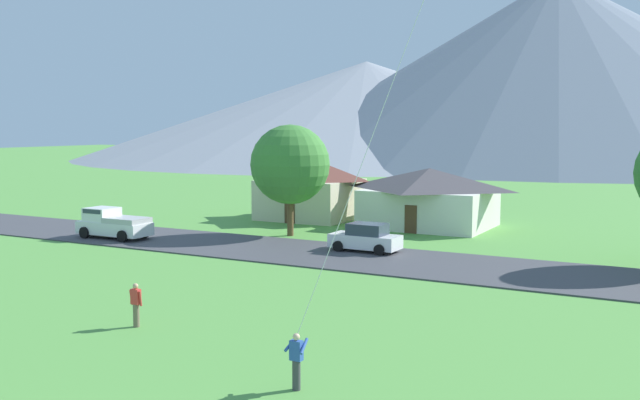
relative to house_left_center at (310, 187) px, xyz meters
The scene contains 9 objects.
road_strip 22.13m from the house_left_center, 39.84° to the right, with size 160.00×7.89×0.08m, color #424247.
mountain_east_ridge 115.16m from the house_left_center, 91.06° to the left, with size 134.46×134.46×39.82m, color slate.
mountain_far_west_ridge 115.98m from the house_left_center, 112.53° to the left, with size 135.36×135.36×22.67m, color #8E939E.
house_left_center is the anchor object (origin of this frame).
house_right_center 10.18m from the house_left_center, ahead, with size 9.55×8.02×4.42m.
tree_near_left 9.52m from the house_left_center, 69.44° to the right, with size 5.46×5.46×7.66m.
parked_car_white_west_end 16.22m from the house_left_center, 48.95° to the right, with size 4.22×2.11×1.68m.
pickup_truck_white_west_side 16.94m from the house_left_center, 112.56° to the right, with size 5.21×2.34×1.99m.
watcher_person 32.50m from the house_left_center, 72.54° to the right, with size 0.56×0.24×1.68m.
Camera 1 is at (11.67, -9.92, 7.60)m, focal length 40.60 mm.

